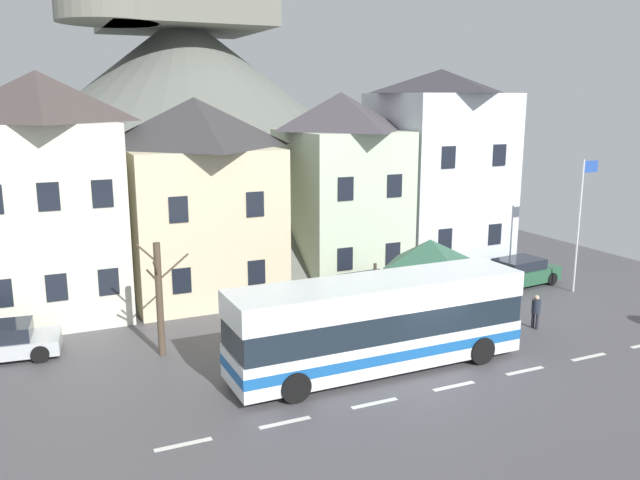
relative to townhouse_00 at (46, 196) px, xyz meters
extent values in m
cube|color=#4E4C50|center=(11.55, -12.12, -5.25)|extent=(40.00, 60.00, 0.06)
cube|color=silver|center=(2.55, -13.62, -5.22)|extent=(1.60, 0.20, 0.01)
cube|color=silver|center=(5.55, -13.62, -5.22)|extent=(1.60, 0.20, 0.01)
cube|color=silver|center=(8.55, -13.62, -5.22)|extent=(1.60, 0.20, 0.01)
cube|color=silver|center=(11.55, -13.62, -5.22)|extent=(1.60, 0.20, 0.01)
cube|color=silver|center=(14.55, -13.62, -5.22)|extent=(1.60, 0.20, 0.01)
cube|color=silver|center=(17.55, -13.62, -5.22)|extent=(1.60, 0.20, 0.01)
cube|color=silver|center=(0.00, 0.00, -1.05)|extent=(5.94, 6.24, 8.35)
pyramid|color=#483F3C|center=(0.00, 0.00, 4.17)|extent=(5.94, 6.24, 2.10)
cube|color=black|center=(-1.98, -3.15, -3.23)|extent=(0.80, 0.06, 1.10)
cube|color=black|center=(0.00, -3.15, -3.23)|extent=(0.80, 0.06, 1.10)
cube|color=black|center=(1.98, -3.15, -3.23)|extent=(0.80, 0.06, 1.10)
cube|color=black|center=(0.00, -3.15, 0.40)|extent=(0.80, 0.06, 1.10)
cube|color=black|center=(1.98, -3.15, 0.40)|extent=(0.80, 0.06, 1.10)
cube|color=beige|center=(6.64, 0.37, -1.68)|extent=(6.73, 6.98, 7.09)
pyramid|color=#3A383A|center=(6.64, 0.37, 3.00)|extent=(6.73, 6.98, 2.28)
cube|color=black|center=(4.96, -3.15, -3.53)|extent=(0.80, 0.06, 1.10)
cube|color=black|center=(8.32, -3.15, -3.53)|extent=(0.80, 0.06, 1.10)
cube|color=black|center=(4.96, -3.15, -0.45)|extent=(0.80, 0.06, 1.10)
cube|color=black|center=(8.32, -3.15, -0.45)|extent=(0.80, 0.06, 1.10)
cube|color=beige|center=(14.07, 0.06, -1.36)|extent=(5.26, 6.36, 7.72)
pyramid|color=#474148|center=(14.07, 0.06, 3.45)|extent=(5.26, 6.36, 1.90)
cube|color=black|center=(12.75, -3.15, -3.38)|extent=(0.80, 0.06, 1.10)
cube|color=black|center=(15.38, -3.15, -3.38)|extent=(0.80, 0.06, 1.10)
cube|color=black|center=(12.75, -3.15, -0.02)|extent=(0.80, 0.06, 1.10)
cube|color=black|center=(15.38, -3.15, -0.02)|extent=(0.80, 0.06, 1.10)
cube|color=silver|center=(20.02, 0.00, -0.44)|extent=(6.31, 6.24, 9.58)
pyramid|color=#343138|center=(20.02, 0.00, 4.98)|extent=(6.31, 6.24, 1.26)
cube|color=black|center=(18.44, -3.15, -2.93)|extent=(0.80, 0.06, 1.10)
cube|color=black|center=(21.60, -3.15, -2.93)|extent=(0.80, 0.06, 1.10)
cube|color=black|center=(18.44, -3.15, 1.23)|extent=(0.80, 0.06, 1.10)
cube|color=black|center=(21.60, -3.15, 1.23)|extent=(0.80, 0.06, 1.10)
cone|color=slate|center=(10.02, 16.50, 2.31)|extent=(39.54, 39.54, 15.08)
cube|color=white|center=(9.93, -11.31, -4.41)|extent=(10.63, 2.52, 1.13)
cube|color=#1959A5|center=(9.93, -11.31, -4.35)|extent=(10.65, 2.55, 0.36)
cube|color=#19232D|center=(9.93, -11.31, -3.37)|extent=(10.53, 2.48, 0.95)
cube|color=white|center=(9.93, -11.31, -2.44)|extent=(10.63, 2.52, 0.89)
cube|color=#19232D|center=(15.26, -11.27, -3.37)|extent=(0.08, 2.05, 0.92)
cylinder|color=black|center=(13.53, -10.11, -4.72)|extent=(1.00, 0.29, 1.00)
cylinder|color=black|center=(13.55, -12.46, -4.72)|extent=(1.00, 0.29, 1.00)
cylinder|color=black|center=(6.32, -10.17, -4.72)|extent=(1.00, 0.29, 1.00)
cylinder|color=black|center=(6.33, -12.51, -4.72)|extent=(1.00, 0.29, 1.00)
cylinder|color=#473D33|center=(12.57, -6.38, -4.02)|extent=(0.14, 0.14, 2.40)
cylinder|color=#473D33|center=(15.87, -6.38, -4.02)|extent=(0.14, 0.14, 2.40)
cylinder|color=#473D33|center=(12.57, -9.68, -4.02)|extent=(0.14, 0.14, 2.40)
cylinder|color=#473D33|center=(15.87, -9.68, -4.02)|extent=(0.14, 0.14, 2.40)
pyramid|color=#316048|center=(14.22, -8.03, -2.21)|extent=(3.60, 3.60, 1.23)
cube|color=#28593C|center=(21.85, -5.04, -4.70)|extent=(4.12, 2.26, 0.70)
cube|color=#1E232D|center=(21.65, -5.06, -4.10)|extent=(2.53, 1.86, 0.49)
cylinder|color=black|center=(23.04, -4.03, -4.90)|extent=(0.66, 0.27, 0.64)
cylinder|color=black|center=(23.24, -5.75, -4.90)|extent=(0.66, 0.27, 0.64)
cylinder|color=black|center=(20.46, -4.33, -4.90)|extent=(0.66, 0.27, 0.64)
cylinder|color=black|center=(20.66, -6.05, -4.90)|extent=(0.66, 0.27, 0.64)
cube|color=maroon|center=(12.88, -4.74, -4.71)|extent=(4.04, 2.05, 0.66)
cube|color=#1E232D|center=(13.07, -4.72, -4.10)|extent=(2.46, 1.72, 0.56)
cylinder|color=black|center=(11.66, -5.67, -4.90)|extent=(0.65, 0.25, 0.64)
cylinder|color=black|center=(11.53, -4.01, -4.90)|extent=(0.65, 0.25, 0.64)
cylinder|color=black|center=(14.23, -5.46, -4.90)|extent=(0.65, 0.25, 0.64)
cylinder|color=black|center=(14.10, -3.81, -4.90)|extent=(0.65, 0.25, 0.64)
cube|color=silver|center=(-2.00, -4.78, -4.77)|extent=(4.06, 2.26, 0.55)
cylinder|color=black|center=(-0.63, -4.05, -4.90)|extent=(0.66, 0.27, 0.64)
cylinder|color=black|center=(-0.83, -5.80, -4.90)|extent=(0.66, 0.27, 0.64)
cylinder|color=#2D2D38|center=(16.50, -10.20, -4.81)|extent=(0.16, 0.16, 0.82)
cylinder|color=#2D2D38|center=(16.30, -10.15, -4.81)|extent=(0.16, 0.16, 0.82)
cylinder|color=#2D382D|center=(16.40, -10.17, -4.12)|extent=(0.33, 0.33, 0.68)
sphere|color=#D1AD89|center=(16.40, -10.17, -3.66)|extent=(0.23, 0.23, 0.23)
cylinder|color=#2D2D38|center=(17.88, -10.30, -4.87)|extent=(0.14, 0.14, 0.71)
cylinder|color=#2D2D38|center=(17.92, -10.51, -4.87)|extent=(0.14, 0.14, 0.71)
cylinder|color=#232B38|center=(17.90, -10.41, -4.28)|extent=(0.35, 0.35, 0.56)
sphere|color=#D1AD89|center=(17.90, -10.41, -3.90)|extent=(0.21, 0.21, 0.21)
cylinder|color=#38332D|center=(16.17, -8.81, -4.85)|extent=(0.17, 0.17, 0.75)
cylinder|color=#38332D|center=(16.18, -9.01, -4.85)|extent=(0.17, 0.17, 0.75)
cylinder|color=black|center=(16.17, -8.91, -4.22)|extent=(0.31, 0.31, 0.62)
sphere|color=#D1AD89|center=(16.17, -8.91, -3.79)|extent=(0.23, 0.23, 0.23)
cube|color=#33473D|center=(12.61, -5.76, -4.77)|extent=(1.75, 0.45, 0.08)
cube|color=#33473D|center=(12.61, -5.53, -4.55)|extent=(1.75, 0.06, 0.40)
cube|color=#2D2D33|center=(11.82, -5.76, -5.00)|extent=(0.08, 0.36, 0.45)
cube|color=#2D2D33|center=(13.41, -5.76, -5.00)|extent=(0.08, 0.36, 0.45)
cylinder|color=silver|center=(23.35, -7.09, -1.98)|extent=(0.10, 0.10, 6.49)
cube|color=#264CA5|center=(23.80, -7.09, 0.91)|extent=(0.90, 0.03, 0.56)
cylinder|color=brown|center=(3.31, -6.89, -3.09)|extent=(0.26, 0.26, 4.26)
cylinder|color=brown|center=(3.09, -7.05, -2.13)|extent=(0.54, 0.43, 0.64)
cylinder|color=brown|center=(3.19, -7.15, -1.88)|extent=(0.32, 0.60, 0.76)
cylinder|color=brown|center=(2.97, -6.84, -1.34)|extent=(0.75, 0.17, 0.76)
cylinder|color=brown|center=(3.87, -6.88, -1.92)|extent=(1.17, 0.08, 0.93)
camera|label=1|loc=(-0.81, -30.06, 4.08)|focal=36.71mm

